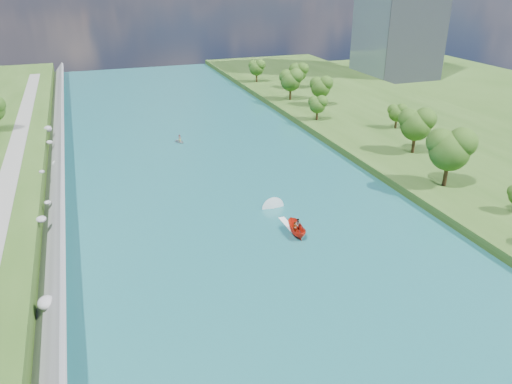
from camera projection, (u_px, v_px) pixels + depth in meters
name	position (u px, v px, depth m)	size (l,w,h in m)	color
ground	(265.00, 253.00, 64.98)	(260.00, 260.00, 0.00)	#2D5119
river_water	(223.00, 194.00, 82.15)	(55.00, 240.00, 0.10)	#185B5E
berm_east	(467.00, 155.00, 96.97)	(44.00, 240.00, 1.50)	#2D5119
riprap_bank	(54.00, 208.00, 73.07)	(4.03, 236.00, 4.29)	slate
riverside_path	(2.00, 203.00, 70.80)	(3.00, 200.00, 0.10)	gray
trees_east	(392.00, 126.00, 96.15)	(17.56, 140.28, 11.48)	#2C5115
motorboat	(293.00, 226.00, 70.08)	(3.60, 19.19, 2.17)	red
raft	(180.00, 141.00, 105.94)	(2.61, 3.04, 1.69)	#96999E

